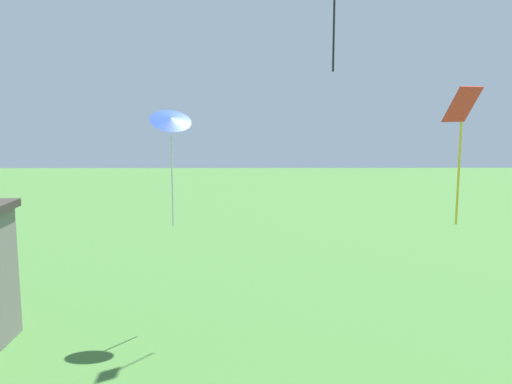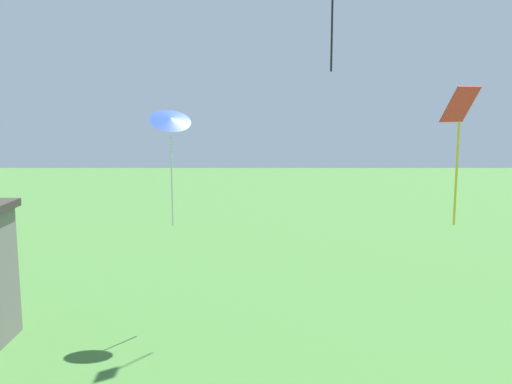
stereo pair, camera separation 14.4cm
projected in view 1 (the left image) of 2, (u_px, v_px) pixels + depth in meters
name	position (u px, v px, depth m)	size (l,w,h in m)	color
kite_blue_delta	(171.00, 122.00, 18.39)	(1.68, 1.60, 3.89)	blue
kite_red_diamond	(461.00, 127.00, 12.14)	(0.80, 0.74, 2.97)	red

